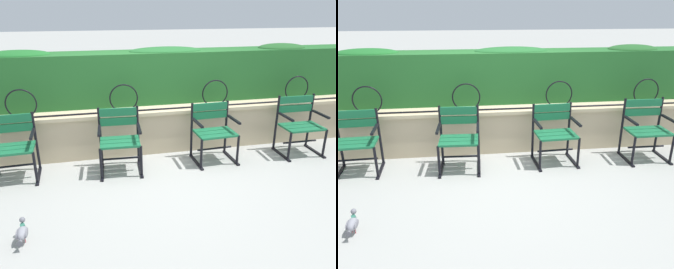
{
  "view_description": "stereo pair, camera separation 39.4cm",
  "coord_description": "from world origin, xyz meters",
  "views": [
    {
      "loc": [
        -0.89,
        -3.91,
        2.14
      ],
      "look_at": [
        0.0,
        0.12,
        0.55
      ],
      "focal_mm": 35.57,
      "sensor_mm": 36.0,
      "label": 1
    },
    {
      "loc": [
        -0.51,
        -3.97,
        2.14
      ],
      "look_at": [
        0.0,
        0.12,
        0.55
      ],
      "focal_mm": 35.57,
      "sensor_mm": 36.0,
      "label": 2
    }
  ],
  "objects": [
    {
      "name": "park_chair_rightmost",
      "position": [
        2.11,
        0.35,
        0.47
      ],
      "size": [
        0.62,
        0.52,
        0.88
      ],
      "color": "#19663D",
      "rests_on": "ground"
    },
    {
      "name": "stone_wall",
      "position": [
        0.0,
        0.91,
        0.34
      ],
      "size": [
        8.21,
        0.41,
        0.68
      ],
      "color": "tan",
      "rests_on": "ground"
    },
    {
      "name": "hedge_row",
      "position": [
        0.01,
        1.37,
        1.1
      ],
      "size": [
        8.04,
        0.59,
        0.88
      ],
      "color": "#236028",
      "rests_on": "stone_wall"
    },
    {
      "name": "park_chair_leftmost",
      "position": [
        -2.0,
        0.4,
        0.46
      ],
      "size": [
        0.6,
        0.55,
        0.84
      ],
      "color": "#19663D",
      "rests_on": "ground"
    },
    {
      "name": "iron_arch_fence",
      "position": [
        -0.4,
        0.83,
        0.85
      ],
      "size": [
        7.65,
        0.02,
        0.42
      ],
      "color": "black",
      "rests_on": "stone_wall"
    },
    {
      "name": "park_chair_centre_right",
      "position": [
        0.74,
        0.38,
        0.46
      ],
      "size": [
        0.62,
        0.55,
        0.84
      ],
      "color": "#19663D",
      "rests_on": "ground"
    },
    {
      "name": "ground_plane",
      "position": [
        0.0,
        0.0,
        0.0
      ],
      "size": [
        60.0,
        60.0,
        0.0
      ],
      "primitive_type": "plane",
      "color": "#9E9E99"
    },
    {
      "name": "pigeon_near_chairs",
      "position": [
        -1.69,
        -1.03,
        0.11
      ],
      "size": [
        0.11,
        0.29,
        0.22
      ],
      "color": "gray",
      "rests_on": "ground"
    },
    {
      "name": "park_chair_centre_left",
      "position": [
        -0.62,
        0.34,
        0.46
      ],
      "size": [
        0.59,
        0.55,
        0.86
      ],
      "color": "#19663D",
      "rests_on": "ground"
    }
  ]
}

